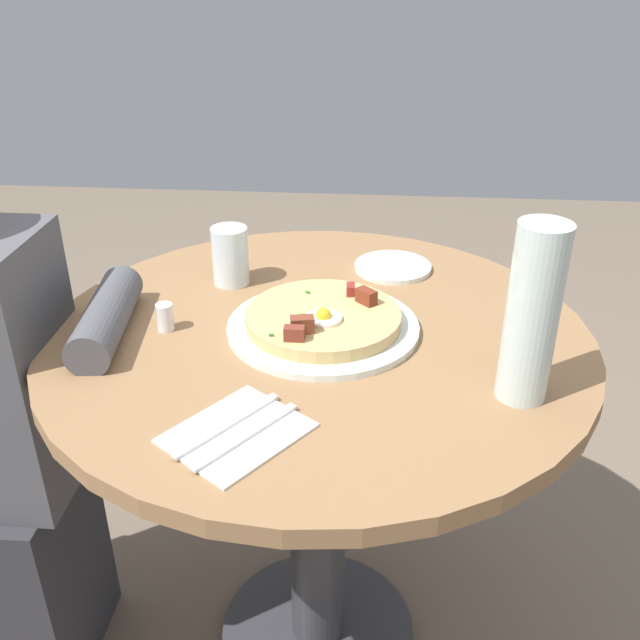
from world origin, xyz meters
TOP-DOWN VIEW (x-y plane):
  - ground_plane at (0.00, 0.00)m, footprint 6.00×6.00m
  - dining_table at (0.00, 0.00)m, footprint 0.91×0.91m
  - pizza_plate at (0.01, -0.00)m, footprint 0.32×0.32m
  - breakfast_pizza at (0.01, -0.00)m, footprint 0.26×0.26m
  - bread_plate at (0.13, 0.26)m, footprint 0.15×0.15m
  - napkin at (-0.08, -0.29)m, footprint 0.21×0.22m
  - fork at (-0.07, -0.30)m, footprint 0.12×0.15m
  - knife at (-0.10, -0.28)m, footprint 0.12×0.15m
  - water_glass at (-0.18, 0.17)m, footprint 0.07×0.07m
  - water_bottle at (0.30, -0.17)m, footprint 0.07×0.07m
  - salt_shaker at (-0.25, -0.02)m, footprint 0.03×0.03m

SIDE VIEW (x-z plane):
  - ground_plane at x=0.00m, z-range 0.00..0.00m
  - dining_table at x=0.00m, z-range 0.20..0.95m
  - napkin at x=-0.08m, z-range 0.75..0.76m
  - bread_plate at x=0.13m, z-range 0.75..0.76m
  - pizza_plate at x=0.01m, z-range 0.75..0.77m
  - fork at x=-0.07m, z-range 0.76..0.76m
  - knife at x=-0.10m, z-range 0.76..0.76m
  - salt_shaker at x=-0.25m, z-range 0.75..0.80m
  - breakfast_pizza at x=0.01m, z-range 0.75..0.80m
  - water_glass at x=-0.18m, z-range 0.75..0.86m
  - water_bottle at x=0.30m, z-range 0.75..1.01m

